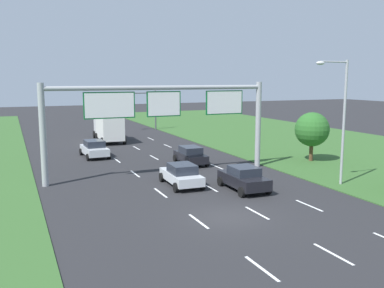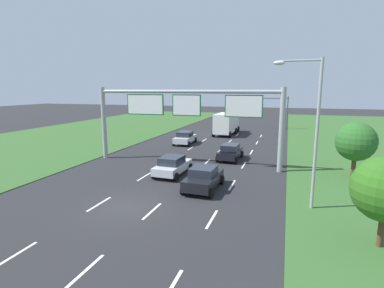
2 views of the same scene
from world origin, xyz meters
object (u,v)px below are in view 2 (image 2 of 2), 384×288
at_px(box_truck, 227,123).
at_px(street_lamp, 310,121).
at_px(car_mid_lane, 185,138).
at_px(roadside_tree_mid, 356,142).
at_px(car_near_red, 172,165).
at_px(car_far_ahead, 230,152).
at_px(car_lead_silver, 204,178).
at_px(traffic_light_mast, 276,106).
at_px(sign_gantry, 186,110).

bearing_deg(box_truck, street_lamp, -67.55).
bearing_deg(car_mid_lane, street_lamp, -54.75).
relative_size(street_lamp, roadside_tree_mid, 1.95).
distance_m(car_near_red, car_far_ahead, 7.46).
relative_size(car_lead_silver, traffic_light_mast, 0.75).
xyz_separation_m(car_near_red, street_lamp, (9.82, -4.09, 4.30)).
distance_m(car_mid_lane, box_truck, 10.10).
xyz_separation_m(car_mid_lane, traffic_light_mast, (10.10, 18.22, 3.06)).
bearing_deg(roadside_tree_mid, street_lamp, -117.10).
bearing_deg(car_mid_lane, traffic_light_mast, 58.67).
relative_size(box_truck, sign_gantry, 0.45).
xyz_separation_m(car_lead_silver, car_mid_lane, (-6.81, 15.86, 0.01)).
bearing_deg(car_near_red, car_lead_silver, -36.67).
distance_m(car_lead_silver, box_truck, 25.58).
relative_size(box_truck, roadside_tree_mid, 1.76).
xyz_separation_m(car_mid_lane, roadside_tree_mid, (17.20, -9.67, 2.05)).
bearing_deg(sign_gantry, car_mid_lane, 109.40).
height_order(car_near_red, street_lamp, street_lamp).
bearing_deg(roadside_tree_mid, box_truck, 125.82).
relative_size(car_near_red, roadside_tree_mid, 0.98).
height_order(car_near_red, box_truck, box_truck).
xyz_separation_m(traffic_light_mast, street_lamp, (3.20, -35.51, 1.21)).
bearing_deg(roadside_tree_mid, car_far_ahead, 163.28).
bearing_deg(street_lamp, sign_gantry, 142.39).
xyz_separation_m(car_near_red, car_mid_lane, (-3.48, 13.20, 0.03)).
distance_m(box_truck, sign_gantry, 19.40).
distance_m(car_near_red, sign_gantry, 5.46).
height_order(traffic_light_mast, street_lamp, street_lamp).
bearing_deg(sign_gantry, car_lead_silver, -61.20).
height_order(car_far_ahead, traffic_light_mast, traffic_light_mast).
distance_m(car_far_ahead, roadside_tree_mid, 10.90).
xyz_separation_m(car_lead_silver, street_lamp, (6.49, -1.43, 4.28)).
relative_size(car_lead_silver, street_lamp, 0.49).
bearing_deg(car_lead_silver, sign_gantry, 120.20).
xyz_separation_m(car_mid_lane, sign_gantry, (3.40, -9.66, 4.14)).
bearing_deg(car_far_ahead, car_near_red, -115.55).
height_order(traffic_light_mast, roadside_tree_mid, traffic_light_mast).
relative_size(car_mid_lane, box_truck, 0.56).
bearing_deg(traffic_light_mast, car_near_red, -101.91).
bearing_deg(sign_gantry, roadside_tree_mid, -0.04).
bearing_deg(car_far_ahead, car_lead_silver, -88.69).
relative_size(car_near_red, traffic_light_mast, 0.76).
relative_size(car_near_red, street_lamp, 0.50).
bearing_deg(sign_gantry, car_far_ahead, 40.89).
bearing_deg(box_truck, roadside_tree_mid, -52.07).
bearing_deg(roadside_tree_mid, car_near_red, -165.59).
bearing_deg(roadside_tree_mid, sign_gantry, 179.96).
distance_m(car_lead_silver, sign_gantry, 8.19).
height_order(car_mid_lane, street_lamp, street_lamp).
bearing_deg(roadside_tree_mid, car_mid_lane, 150.65).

